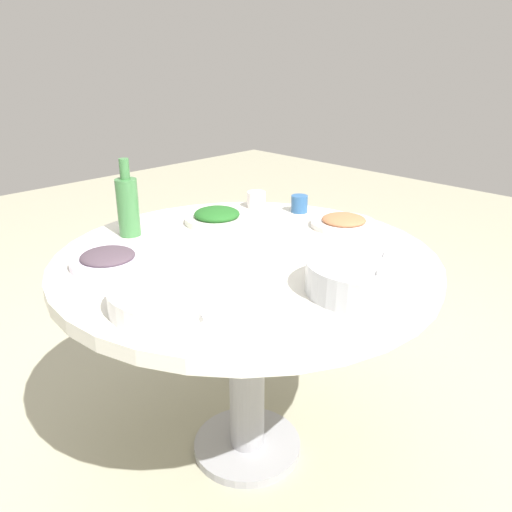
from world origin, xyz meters
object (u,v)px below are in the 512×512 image
rice_bowl (361,276)px  tea_cup_far (299,204)px  soup_bowl (171,297)px  round_dining_table (246,289)px  dish_eggplant (108,259)px  green_bottle (128,205)px  tea_cup_near (256,200)px  dish_tofu_braise (344,222)px  dish_greens (217,217)px

rice_bowl → tea_cup_far: bearing=-126.6°
soup_bowl → round_dining_table: bearing=-161.9°
rice_bowl → dish_eggplant: 0.70m
green_bottle → tea_cup_near: size_ratio=3.61×
round_dining_table → dish_tofu_braise: dish_tofu_braise is taller
dish_tofu_braise → tea_cup_near: bearing=-82.5°
soup_bowl → dish_tofu_braise: bearing=-175.1°
soup_bowl → dish_eggplant: (-0.03, -0.33, -0.01)m
round_dining_table → dish_tofu_braise: 0.44m
dish_eggplant → tea_cup_near: 0.71m
round_dining_table → dish_greens: dish_greens is taller
green_bottle → round_dining_table: bearing=110.4°
dish_greens → tea_cup_far: size_ratio=3.52×
rice_bowl → dish_tofu_braise: rice_bowl is taller
dish_greens → soup_bowl: bearing=39.3°
soup_bowl → dish_tofu_braise: (-0.77, -0.07, -0.01)m
dish_greens → dish_eggplant: bearing=8.9°
dish_eggplant → soup_bowl: bearing=85.7°
green_bottle → tea_cup_far: (-0.58, 0.22, -0.07)m
round_dining_table → soup_bowl: (0.36, 0.12, 0.14)m
soup_bowl → tea_cup_near: tea_cup_near is taller
dish_tofu_braise → green_bottle: 0.72m
soup_bowl → tea_cup_far: 0.84m
rice_bowl → dish_eggplant: rice_bowl is taller
tea_cup_near → tea_cup_far: bearing=115.0°
soup_bowl → green_bottle: bearing=-112.4°
dish_greens → green_bottle: size_ratio=0.88×
dish_greens → green_bottle: bearing=-20.3°
rice_bowl → soup_bowl: bearing=-34.6°
dish_greens → dish_tofu_braise: 0.44m
dish_tofu_braise → green_bottle: size_ratio=0.89×
round_dining_table → green_bottle: bearing=-69.6°
dish_greens → tea_cup_far: 0.32m
soup_bowl → green_bottle: green_bottle is taller
soup_bowl → dish_tofu_braise: soup_bowl is taller
round_dining_table → tea_cup_far: 0.49m
round_dining_table → green_bottle: 0.47m
round_dining_table → tea_cup_far: size_ratio=18.00×
dish_eggplant → green_bottle: size_ratio=0.84×
rice_bowl → dish_tofu_braise: size_ratio=1.23×
round_dining_table → soup_bowl: bearing=18.1°
green_bottle → tea_cup_far: size_ratio=3.99×
soup_bowl → tea_cup_near: bearing=-148.7°
soup_bowl → dish_eggplant: 0.33m
round_dining_table → dish_greens: (-0.14, -0.29, 0.13)m
soup_bowl → tea_cup_far: (-0.79, -0.29, 0.00)m
round_dining_table → rice_bowl: rice_bowl is taller
round_dining_table → dish_greens: size_ratio=5.12×
green_bottle → dish_eggplant: bearing=44.0°
dish_greens → dish_eggplant: dish_greens is taller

